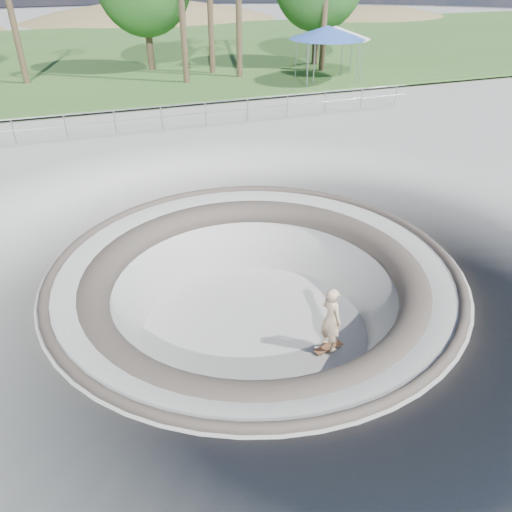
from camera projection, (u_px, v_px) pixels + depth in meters
name	position (u px, v px, depth m)	size (l,w,h in m)	color
ground	(254.00, 268.00, 12.53)	(180.00, 180.00, 0.00)	#ADADA7
skate_bowl	(254.00, 325.00, 13.46)	(14.00, 14.00, 4.10)	#ADADA7
grass_strip	(110.00, 53.00, 39.84)	(180.00, 36.00, 0.12)	#376026
distant_hills	(130.00, 84.00, 63.35)	(103.20, 45.00, 28.60)	olive
safety_railing	(161.00, 118.00, 21.85)	(25.00, 0.06, 1.03)	gray
skateboard	(328.00, 347.00, 12.69)	(0.83, 0.37, 0.08)	#935F3A
skater	(331.00, 319.00, 12.23)	(0.65, 0.43, 1.78)	#DAB98D
canopy_white	(335.00, 33.00, 29.63)	(5.68, 5.68, 3.00)	gray
canopy_blue	(327.00, 33.00, 28.74)	(6.07, 6.07, 3.12)	gray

